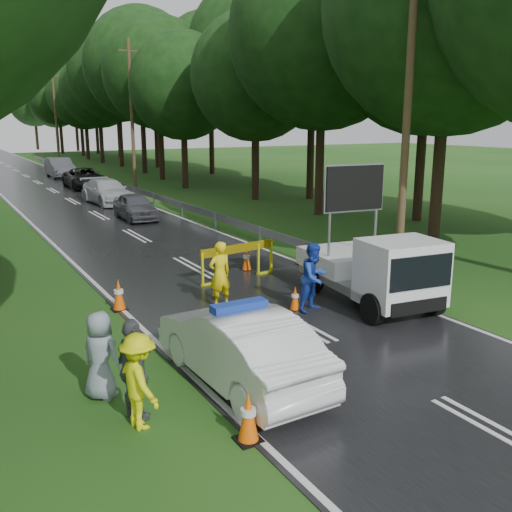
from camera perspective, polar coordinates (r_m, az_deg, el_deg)
ground at (r=13.85m, az=3.91°, el=-6.62°), size 160.00×160.00×0.00m
road at (r=41.70m, az=-19.66°, el=6.18°), size 7.00×140.00×0.02m
guardrail at (r=42.13m, az=-14.66°, el=7.33°), size 0.12×60.06×0.70m
utility_pole_near at (r=17.86m, az=14.92°, el=14.05°), size 1.40×0.24×10.00m
utility_pole_mid at (r=40.74m, az=-12.31°, el=13.63°), size 1.40×0.24×10.00m
utility_pole_far at (r=65.98m, az=-19.40°, el=13.02°), size 1.40×0.24×10.00m
tree_right_near at (r=20.87m, az=23.33°, el=20.16°), size 7.92×7.92×11.52m
police_sedan at (r=10.57m, az=-1.67°, el=-9.04°), size 1.62×4.31×1.55m
work_truck at (r=15.12m, az=11.83°, el=-1.32°), size 2.48×4.66×3.56m
barrier at (r=17.20m, az=-1.79°, el=0.31°), size 2.65×0.43×1.10m
officer at (r=14.76m, az=-3.64°, el=-1.82°), size 0.66×0.46×1.73m
civilian at (r=14.46m, az=5.84°, el=-2.11°), size 1.01×0.87×1.77m
bystander_left at (r=9.28m, az=-11.62°, el=-12.16°), size 0.72×1.08×1.56m
bystander_mid at (r=9.49m, az=-12.19°, el=-11.08°), size 0.51×1.04×1.71m
bystander_right at (r=10.34m, az=-15.30°, el=-9.55°), size 0.86×0.92×1.58m
queue_car_first at (r=28.42m, az=-11.97°, el=4.87°), size 1.60×3.77×1.27m
queue_car_second at (r=34.20m, az=-14.63°, el=6.25°), size 2.31×4.95×1.40m
queue_car_third at (r=42.26m, az=-16.70°, el=7.45°), size 2.42×5.16×1.43m
queue_car_fourth at (r=51.15m, az=-19.03°, el=8.36°), size 1.74×4.98×1.64m
cone_near_left at (r=8.90m, az=-0.77°, el=-15.83°), size 0.39×0.39×0.82m
cone_center at (r=14.60m, az=3.93°, el=-4.26°), size 0.30×0.30×0.64m
cone_far at (r=18.37m, az=-0.95°, el=-0.34°), size 0.35×0.35×0.75m
cone_left_mid at (r=14.97m, az=-13.56°, el=-3.81°), size 0.39×0.39×0.82m
cone_right at (r=19.09m, az=4.72°, el=0.25°), size 0.39×0.39×0.82m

